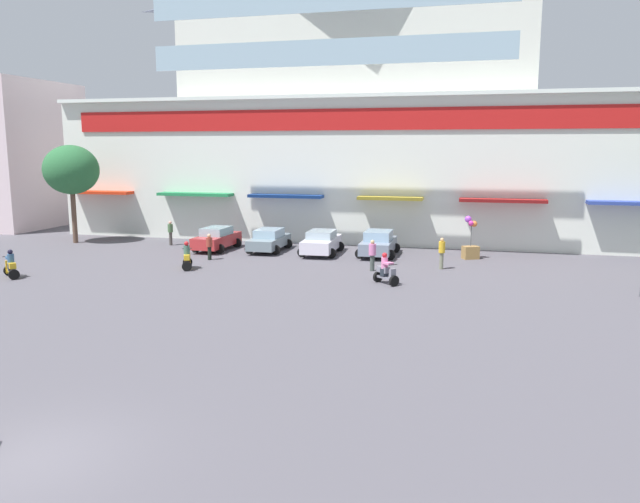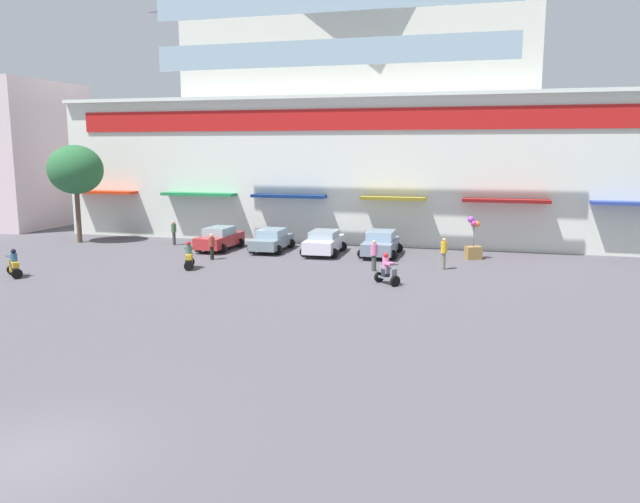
# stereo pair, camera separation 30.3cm
# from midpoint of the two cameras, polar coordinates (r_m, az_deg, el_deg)

# --- Properties ---
(ground_plane) EXTENTS (128.00, 128.00, 0.00)m
(ground_plane) POSITION_cam_midpoint_polar(r_m,az_deg,el_deg) (25.69, -6.15, -5.08)
(ground_plane) COLOR #504D55
(colonial_building) EXTENTS (41.82, 15.37, 19.72)m
(colonial_building) POSITION_cam_midpoint_polar(r_m,az_deg,el_deg) (46.66, 3.96, 11.84)
(colonial_building) COLOR silver
(colonial_building) RESTS_ON ground
(flank_building_left) EXTENTS (8.68, 9.84, 11.72)m
(flank_building_left) POSITION_cam_midpoint_polar(r_m,az_deg,el_deg) (57.92, -26.28, 7.98)
(flank_building_left) COLOR silver
(flank_building_left) RESTS_ON ground
(plaza_tree_0) EXTENTS (3.78, 3.39, 6.64)m
(plaza_tree_0) POSITION_cam_midpoint_polar(r_m,az_deg,el_deg) (45.37, -21.40, 6.99)
(plaza_tree_0) COLOR brown
(plaza_tree_0) RESTS_ON ground
(parked_car_0) EXTENTS (2.35, 4.21, 1.46)m
(parked_car_0) POSITION_cam_midpoint_polar(r_m,az_deg,el_deg) (40.03, -9.01, 1.21)
(parked_car_0) COLOR #B72D2E
(parked_car_0) RESTS_ON ground
(parked_car_1) EXTENTS (2.31, 4.21, 1.40)m
(parked_car_1) POSITION_cam_midpoint_polar(r_m,az_deg,el_deg) (39.21, -4.23, 1.09)
(parked_car_1) COLOR slate
(parked_car_1) RESTS_ON ground
(parked_car_2) EXTENTS (2.45, 4.28, 1.45)m
(parked_car_2) POSITION_cam_midpoint_polar(r_m,az_deg,el_deg) (37.89, 0.60, 0.87)
(parked_car_2) COLOR silver
(parked_car_2) RESTS_ON ground
(parked_car_3) EXTENTS (2.42, 4.20, 1.52)m
(parked_car_3) POSITION_cam_midpoint_polar(r_m,az_deg,el_deg) (37.51, 5.85, 0.75)
(parked_car_3) COLOR gray
(parked_car_3) RESTS_ON ground
(scooter_rider_0) EXTENTS (1.04, 1.46, 1.53)m
(scooter_rider_0) POSITION_cam_midpoint_polar(r_m,az_deg,el_deg) (34.03, -11.70, -0.52)
(scooter_rider_0) COLOR black
(scooter_rider_0) RESTS_ON ground
(scooter_rider_1) EXTENTS (1.44, 1.32, 1.45)m
(scooter_rider_1) POSITION_cam_midpoint_polar(r_m,az_deg,el_deg) (34.77, -26.09, -1.15)
(scooter_rider_1) COLOR black
(scooter_rider_1) RESTS_ON ground
(scooter_rider_7) EXTENTS (1.34, 1.26, 1.52)m
(scooter_rider_7) POSITION_cam_midpoint_polar(r_m,az_deg,el_deg) (29.74, 6.46, -1.84)
(scooter_rider_7) COLOR black
(scooter_rider_7) RESTS_ON ground
(pedestrian_0) EXTENTS (0.54, 0.54, 1.66)m
(pedestrian_0) POSITION_cam_midpoint_polar(r_m,az_deg,el_deg) (32.82, 5.26, -0.19)
(pedestrian_0) COLOR #414A45
(pedestrian_0) RESTS_ON ground
(pedestrian_1) EXTENTS (0.35, 0.35, 1.63)m
(pedestrian_1) POSITION_cam_midpoint_polar(r_m,az_deg,el_deg) (42.57, -13.10, 1.83)
(pedestrian_1) COLOR #453F3B
(pedestrian_1) RESTS_ON ground
(pedestrian_2) EXTENTS (0.44, 0.44, 1.53)m
(pedestrian_2) POSITION_cam_midpoint_polar(r_m,az_deg,el_deg) (36.54, -9.69, 0.60)
(pedestrian_2) COLOR black
(pedestrian_2) RESTS_ON ground
(pedestrian_3) EXTENTS (0.48, 0.48, 1.71)m
(pedestrian_3) POSITION_cam_midpoint_polar(r_m,az_deg,el_deg) (33.77, 11.57, -0.00)
(pedestrian_3) COLOR slate
(pedestrian_3) RESTS_ON ground
(balloon_vendor_cart) EXTENTS (1.07, 0.94, 2.54)m
(balloon_vendor_cart) POSITION_cam_midpoint_polar(r_m,az_deg,el_deg) (37.31, 14.15, 0.69)
(balloon_vendor_cart) COLOR olive
(balloon_vendor_cart) RESTS_ON ground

